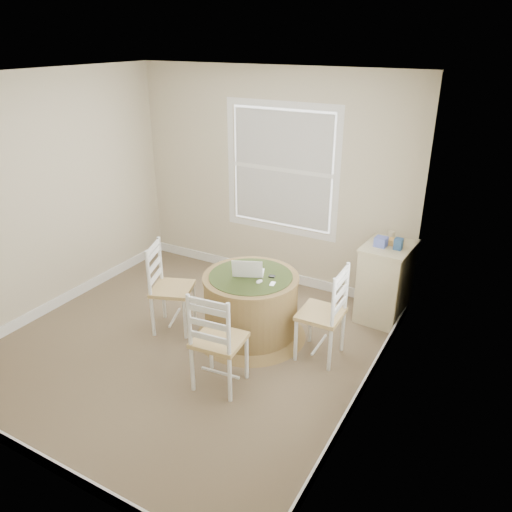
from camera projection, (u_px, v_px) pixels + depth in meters
The scene contains 14 objects.
room at pixel (206, 224), 4.63m from camera, with size 3.64×3.64×2.64m.
round_table at pixel (251, 303), 5.12m from camera, with size 1.15×1.15×0.70m.
chair_left at pixel (172, 288), 5.21m from camera, with size 0.42×0.40×0.95m, color white, non-canonical shape.
chair_near at pixel (219, 340), 4.34m from camera, with size 0.42×0.40×0.95m, color white, non-canonical shape.
chair_right at pixel (321, 313), 4.75m from camera, with size 0.42×0.40×0.95m, color white, non-canonical shape.
laptop at pixel (248, 272), 5.01m from camera, with size 0.38×0.36×0.21m.
mouse at pixel (259, 281), 4.86m from camera, with size 0.05×0.09×0.03m, color white.
phone at pixel (272, 284), 4.82m from camera, with size 0.04×0.09×0.02m, color #B7BABF.
keys at pixel (272, 277), 4.96m from camera, with size 0.06×0.05×0.03m, color black.
corner_chest at pixel (385, 281), 5.45m from camera, with size 0.54×0.68×0.87m.
tissue_box at pixel (380, 242), 5.21m from camera, with size 0.12×0.12×0.10m, color #6072DD.
box_yellow at pixel (396, 242), 5.25m from camera, with size 0.15×0.10×0.06m, color #E8AA52.
box_blue at pixel (399, 245), 5.12m from camera, with size 0.08×0.08×0.12m, color #305891.
cup_cream at pixel (391, 235), 5.41m from camera, with size 0.07×0.07×0.09m, color beige.
Camera 1 is at (2.69, -3.40, 2.92)m, focal length 35.00 mm.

